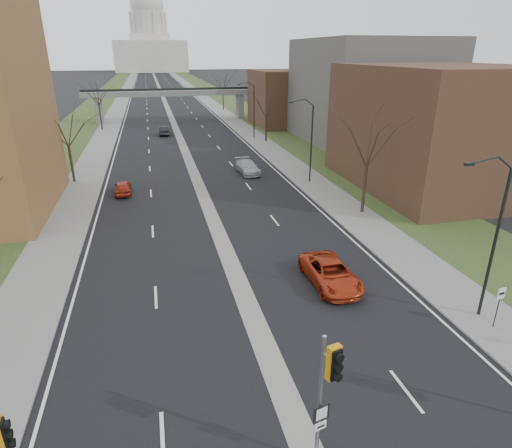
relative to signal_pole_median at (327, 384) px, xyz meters
name	(u,v)px	position (x,y,z in m)	size (l,w,h in m)	color
road_surface	(161,92)	(-0.19, 150.51, -3.66)	(20.00, 600.00, 0.01)	black
median_strip	(161,92)	(-0.19, 150.51, -3.66)	(1.20, 600.00, 0.02)	gray
sidewalk_right	(195,91)	(11.81, 150.51, -3.60)	(4.00, 600.00, 0.12)	gray
sidewalk_left	(125,92)	(-12.19, 150.51, -3.60)	(4.00, 600.00, 0.12)	gray
grass_verge_right	(212,91)	(17.81, 150.51, -3.61)	(8.00, 600.00, 0.10)	#263A1B
grass_verge_left	(107,93)	(-18.19, 150.51, -3.61)	(8.00, 600.00, 0.10)	#263A1B
commercial_block_near	(440,128)	(23.81, 28.51, 2.34)	(16.00, 20.00, 12.00)	#4B3523
commercial_block_mid	(366,92)	(27.81, 52.51, 3.84)	(18.00, 22.00, 15.00)	#585650
commercial_block_far	(292,98)	(21.81, 70.51, 1.34)	(14.00, 14.00, 10.00)	#4B3523
pedestrian_bridge	(171,96)	(-0.19, 80.51, 1.18)	(34.00, 3.00, 6.45)	slate
capitol	(150,43)	(-0.19, 320.51, 14.94)	(48.00, 42.00, 55.75)	silver
streetlight_near	(492,194)	(10.80, 6.51, 3.29)	(2.61, 0.20, 8.70)	black
streetlight_mid	(305,117)	(10.80, 32.51, 3.29)	(2.61, 0.20, 8.70)	black
streetlight_far	(249,94)	(10.80, 58.51, 3.29)	(2.61, 0.20, 8.70)	black
tree_left_b	(65,124)	(-13.19, 38.51, 2.56)	(6.75, 6.75, 8.81)	#382B21
tree_left_c	(97,89)	(-13.19, 72.51, 3.38)	(7.65, 7.65, 9.99)	#382B21
tree_right_a	(369,137)	(12.81, 22.51, 2.97)	(7.20, 7.20, 9.40)	#382B21
tree_right_b	(266,103)	(12.81, 55.51, 2.16)	(6.30, 6.30, 8.22)	#382B21
tree_right_c	(223,79)	(12.81, 95.51, 3.38)	(7.65, 7.65, 9.99)	#382B21
signal_pole_median	(327,384)	(0.00, 0.00, 0.00)	(0.68, 0.88, 5.26)	gray
speed_limit_sign	(499,300)	(11.54, 5.37, -1.97)	(0.49, 0.09, 2.29)	black
car_left_near	(123,187)	(-7.85, 33.13, -3.00)	(1.56, 3.87, 1.32)	#9C2A11
car_left_far	(164,131)	(-2.46, 65.12, -2.92)	(1.57, 4.49, 1.48)	black
car_right_near	(330,273)	(5.19, 11.59, -2.92)	(2.48, 5.37, 1.49)	#AA2E12
car_right_mid	(248,167)	(5.89, 37.73, -2.93)	(2.06, 5.06, 1.47)	#A5A4AC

